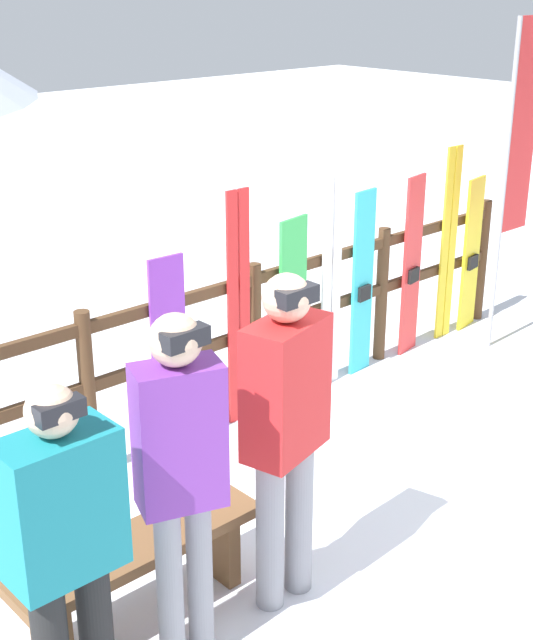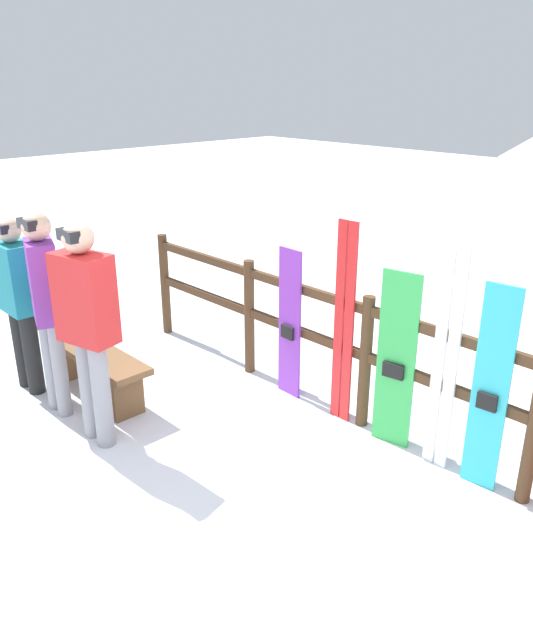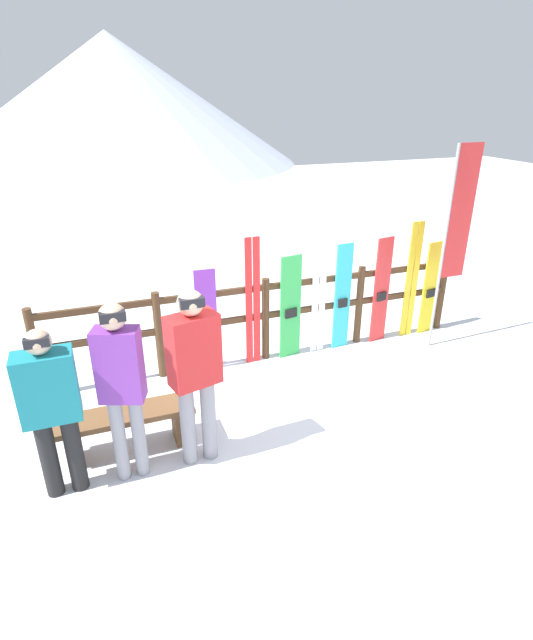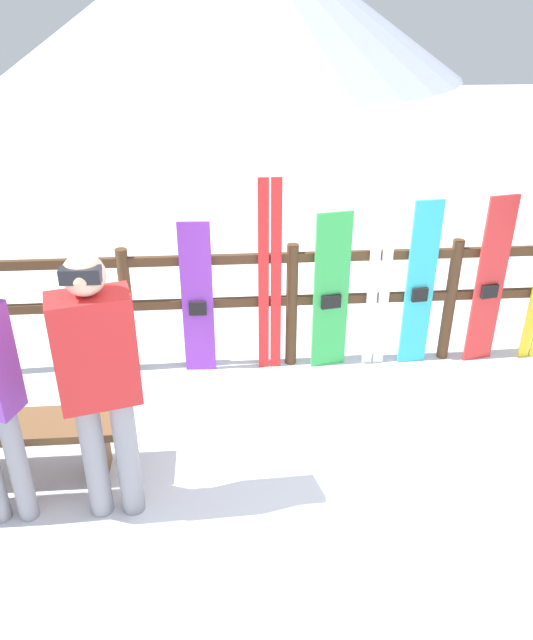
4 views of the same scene
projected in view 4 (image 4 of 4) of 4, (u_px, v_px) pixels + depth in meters
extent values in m
plane|color=white|center=(322.00, 515.00, 4.04)|extent=(40.00, 40.00, 0.00)
cylinder|color=#4C331E|center=(128.00, 312.00, 5.33)|extent=(0.10, 0.10, 1.14)
cylinder|color=#4C331E|center=(292.00, 306.00, 5.42)|extent=(0.10, 0.10, 1.14)
cylinder|color=#4C331E|center=(450.00, 301.00, 5.52)|extent=(0.10, 0.10, 1.14)
cube|color=#4C331E|center=(292.00, 300.00, 5.40)|extent=(5.64, 0.05, 0.08)
cube|color=#4C331E|center=(293.00, 257.00, 5.21)|extent=(5.64, 0.05, 0.08)
cube|color=brown|center=(20.00, 426.00, 4.16)|extent=(1.35, 0.36, 0.06)
cube|color=brown|center=(100.00, 450.00, 4.30)|extent=(0.08, 0.29, 0.40)
cylinder|color=gray|center=(95.00, 458.00, 3.87)|extent=(0.15, 0.15, 0.87)
cylinder|color=gray|center=(128.00, 456.00, 3.89)|extent=(0.15, 0.15, 0.87)
cube|color=red|center=(95.00, 350.00, 3.52)|extent=(0.50, 0.35, 0.69)
sphere|color=#D8B293|center=(84.00, 275.00, 3.30)|extent=(0.24, 0.24, 0.24)
cube|color=black|center=(80.00, 275.00, 3.22)|extent=(0.21, 0.08, 0.08)
cylinder|color=gray|center=(18.00, 464.00, 3.83)|extent=(0.12, 0.12, 0.86)
cube|color=purple|center=(197.00, 300.00, 5.26)|extent=(0.27, 0.04, 1.38)
cube|color=black|center=(198.00, 309.00, 5.27)|extent=(0.15, 0.04, 0.12)
cube|color=red|center=(264.00, 279.00, 5.22)|extent=(0.09, 0.02, 1.73)
cube|color=red|center=(276.00, 279.00, 5.23)|extent=(0.09, 0.02, 1.73)
cube|color=green|center=(331.00, 293.00, 5.33)|extent=(0.31, 0.08, 1.43)
cube|color=black|center=(331.00, 302.00, 5.34)|extent=(0.17, 0.06, 0.12)
cube|color=white|center=(373.00, 277.00, 5.29)|extent=(0.09, 0.02, 1.70)
cube|color=white|center=(386.00, 277.00, 5.30)|extent=(0.09, 0.02, 1.70)
cube|color=#2DBFCC|center=(420.00, 286.00, 5.36)|extent=(0.25, 0.05, 1.52)
cube|color=black|center=(420.00, 295.00, 5.37)|extent=(0.14, 0.04, 0.12)
cube|color=red|center=(490.00, 282.00, 5.39)|extent=(0.27, 0.08, 1.54)
cube|color=black|center=(490.00, 291.00, 5.40)|extent=(0.15, 0.06, 0.12)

